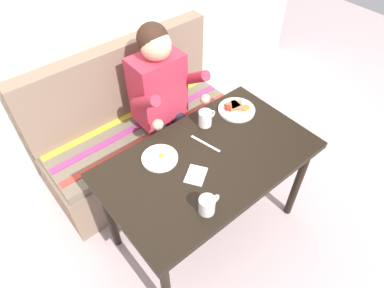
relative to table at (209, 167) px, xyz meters
The scene contains 10 objects.
ground_plane 0.65m from the table, ahead, with size 8.00×8.00×0.00m, color #BBA4A5.
table is the anchor object (origin of this frame).
couch 0.83m from the table, 90.00° to the left, with size 1.44×0.56×1.00m.
person 0.61m from the table, 77.63° to the left, with size 0.45×0.61×1.21m.
plate_breakfast 0.45m from the table, 25.63° to the left, with size 0.23×0.23×0.05m.
plate_eggs 0.29m from the table, 141.89° to the left, with size 0.20×0.20×0.04m.
coffee_mug 0.30m from the table, 53.50° to the left, with size 0.12×0.08×0.10m.
coffee_mug_second 0.36m from the table, 133.75° to the right, with size 0.12×0.08×0.09m.
napkin 0.17m from the table, 161.39° to the right, with size 0.13×0.10×0.01m, color silver.
knife 0.14m from the table, 60.70° to the left, with size 0.01×0.20×0.01m, color silver.
Camera 1 is at (-0.86, -0.88, 2.13)m, focal length 31.70 mm.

